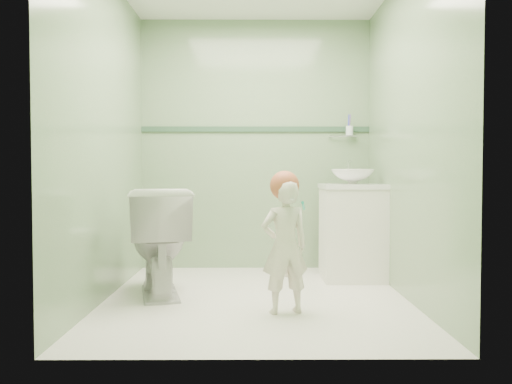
{
  "coord_description": "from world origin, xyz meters",
  "views": [
    {
      "loc": [
        -0.02,
        -3.77,
        0.92
      ],
      "look_at": [
        0.0,
        0.15,
        0.78
      ],
      "focal_mm": 36.31,
      "sensor_mm": 36.0,
      "label": 1
    }
  ],
  "objects": [
    {
      "name": "cup_holder",
      "position": [
        0.89,
        1.18,
        1.33
      ],
      "size": [
        0.26,
        0.07,
        0.21
      ],
      "color": "silver",
      "rests_on": "room_shell"
    },
    {
      "name": "faucet",
      "position": [
        0.84,
        0.89,
        0.97
      ],
      "size": [
        0.03,
        0.13,
        0.18
      ],
      "color": "silver",
      "rests_on": "counter"
    },
    {
      "name": "hair_cap",
      "position": [
        0.19,
        -0.37,
        0.84
      ],
      "size": [
        0.19,
        0.19,
        0.19
      ],
      "primitive_type": "sphere",
      "color": "#B85937",
      "rests_on": "toddler"
    },
    {
      "name": "toilet",
      "position": [
        -0.74,
        0.14,
        0.41
      ],
      "size": [
        0.63,
        0.88,
        0.81
      ],
      "primitive_type": "imported",
      "rotation": [
        0.0,
        0.0,
        3.38
      ],
      "color": "white",
      "rests_on": "ground"
    },
    {
      "name": "trim_stripe",
      "position": [
        0.0,
        1.24,
        1.35
      ],
      "size": [
        2.2,
        0.02,
        0.05
      ],
      "primitive_type": "cube",
      "color": "#31533B",
      "rests_on": "room_shell"
    },
    {
      "name": "ground",
      "position": [
        0.0,
        0.0,
        0.0
      ],
      "size": [
        2.5,
        2.5,
        0.0
      ],
      "primitive_type": "plane",
      "color": "silver",
      "rests_on": "ground"
    },
    {
      "name": "room_shell",
      "position": [
        0.0,
        0.0,
        1.2
      ],
      "size": [
        2.5,
        2.54,
        2.4
      ],
      "color": "gray",
      "rests_on": "ground"
    },
    {
      "name": "teal_toothbrush",
      "position": [
        0.29,
        -0.49,
        0.72
      ],
      "size": [
        0.11,
        0.14,
        0.08
      ],
      "color": "#0C9C7C",
      "rests_on": "toddler"
    },
    {
      "name": "vanity",
      "position": [
        0.84,
        0.7,
        0.4
      ],
      "size": [
        0.52,
        0.5,
        0.8
      ],
      "primitive_type": "cube",
      "color": "white",
      "rests_on": "ground"
    },
    {
      "name": "counter",
      "position": [
        0.84,
        0.7,
        0.81
      ],
      "size": [
        0.54,
        0.52,
        0.04
      ],
      "primitive_type": "cube",
      "color": "white",
      "rests_on": "vanity"
    },
    {
      "name": "basin",
      "position": [
        0.84,
        0.7,
        0.89
      ],
      "size": [
        0.37,
        0.37,
        0.13
      ],
      "primitive_type": "imported",
      "color": "white",
      "rests_on": "counter"
    },
    {
      "name": "toddler",
      "position": [
        0.19,
        -0.39,
        0.44
      ],
      "size": [
        0.36,
        0.29,
        0.88
      ],
      "primitive_type": "imported",
      "rotation": [
        0.0,
        0.0,
        3.41
      ],
      "color": "white",
      "rests_on": "ground"
    }
  ]
}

